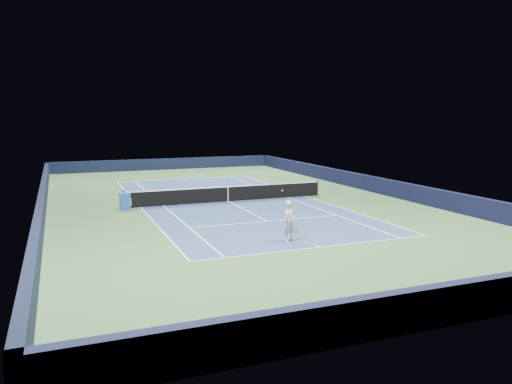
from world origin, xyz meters
name	(u,v)px	position (x,y,z in m)	size (l,w,h in m)	color
ground	(228,201)	(0.00, 0.00, 0.00)	(40.00, 40.00, 0.00)	#325930
wall_far	(165,164)	(0.00, 19.82, 0.55)	(22.00, 0.35, 1.10)	black
wall_near	(465,301)	(0.00, -19.82, 0.55)	(22.00, 0.35, 1.10)	black
wall_right	(372,184)	(10.82, 0.00, 0.55)	(0.35, 40.00, 1.10)	black
wall_left	(42,204)	(-10.82, 0.00, 0.55)	(0.35, 40.00, 1.10)	black
court_surface	(228,201)	(0.00, 0.00, 0.00)	(10.97, 23.77, 0.01)	navy
baseline_far	(184,179)	(0.00, 11.88, 0.01)	(10.97, 0.08, 0.00)	white
baseline_near	(319,247)	(0.00, -11.88, 0.01)	(10.97, 0.08, 0.00)	white
sideline_doubles_right	(305,196)	(5.49, 0.00, 0.01)	(0.08, 23.77, 0.00)	white
sideline_doubles_left	(140,207)	(-5.49, 0.00, 0.01)	(0.08, 23.77, 0.00)	white
sideline_singles_right	(287,197)	(4.12, 0.00, 0.01)	(0.08, 23.77, 0.00)	white
sideline_singles_left	(163,206)	(-4.12, 0.00, 0.01)	(0.08, 23.77, 0.00)	white
service_line_far	(201,188)	(0.00, 6.40, 0.01)	(8.23, 0.08, 0.00)	white
service_line_near	(268,221)	(0.00, -6.40, 0.01)	(8.23, 0.08, 0.00)	white
center_service_line	(228,201)	(0.00, 0.00, 0.01)	(0.08, 12.80, 0.00)	white
center_mark_far	(184,179)	(0.00, 11.73, 0.01)	(0.08, 0.30, 0.00)	white
center_mark_near	(318,246)	(0.00, -11.73, 0.01)	(0.08, 0.30, 0.00)	white
tennis_net	(228,194)	(0.00, 0.00, 0.50)	(12.90, 0.10, 1.07)	black
sponsor_cube	(125,201)	(-6.40, -0.38, 0.48)	(0.62, 0.55, 0.96)	#1D49B3
tennis_player	(290,221)	(-0.71, -10.50, 0.89)	(0.86, 1.36, 2.11)	silver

